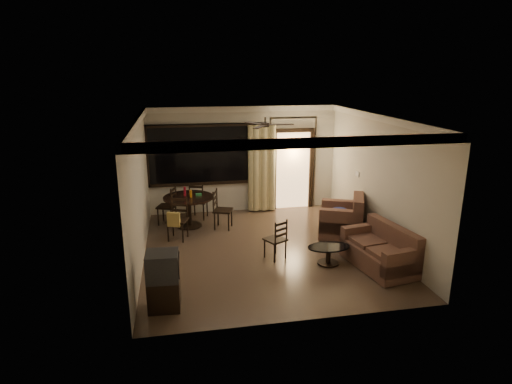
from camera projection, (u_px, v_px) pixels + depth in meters
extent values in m
plane|color=#7F6651|center=(264.00, 249.00, 9.13)|extent=(5.50, 5.50, 0.00)
plane|color=beige|center=(244.00, 160.00, 11.35)|extent=(5.00, 0.00, 5.00)
plane|color=beige|center=(304.00, 235.00, 6.15)|extent=(5.00, 0.00, 5.00)
plane|color=beige|center=(139.00, 192.00, 8.30)|extent=(0.00, 5.50, 5.50)
plane|color=beige|center=(378.00, 181.00, 9.19)|extent=(0.00, 5.50, 5.50)
plane|color=white|center=(265.00, 117.00, 8.36)|extent=(5.50, 5.50, 0.00)
cube|color=black|center=(202.00, 155.00, 11.07)|extent=(2.70, 0.04, 1.45)
cylinder|color=black|center=(205.00, 124.00, 10.79)|extent=(3.20, 0.03, 0.03)
cube|color=#FFC684|center=(293.00, 171.00, 11.64)|extent=(0.91, 0.03, 2.08)
cube|color=white|center=(357.00, 174.00, 10.21)|extent=(0.02, 0.18, 0.12)
cylinder|color=black|center=(265.00, 120.00, 8.38)|extent=(0.03, 0.03, 0.12)
cylinder|color=black|center=(265.00, 125.00, 8.40)|extent=(0.16, 0.16, 0.08)
cylinder|color=black|center=(188.00, 197.00, 10.29)|extent=(1.21, 1.21, 0.04)
cylinder|color=black|center=(189.00, 212.00, 10.39)|extent=(0.12, 0.12, 0.71)
cylinder|color=black|center=(190.00, 225.00, 10.49)|extent=(0.60, 0.60, 0.03)
cylinder|color=maroon|center=(185.00, 191.00, 10.32)|extent=(0.06, 0.06, 0.22)
cylinder|color=#BC7014|center=(191.00, 194.00, 10.20)|extent=(0.06, 0.06, 0.18)
cube|color=#257C3F|center=(199.00, 195.00, 10.36)|extent=(0.14, 0.10, 0.05)
cube|color=black|center=(167.00, 206.00, 10.54)|extent=(0.54, 0.54, 0.04)
cube|color=black|center=(223.00, 210.00, 10.24)|extent=(0.54, 0.54, 0.04)
cube|color=black|center=(177.00, 220.00, 9.56)|extent=(0.54, 0.54, 0.04)
cube|color=tan|center=(174.00, 220.00, 9.32)|extent=(0.29, 0.17, 0.32)
cube|color=black|center=(199.00, 201.00, 10.96)|extent=(0.54, 0.54, 0.04)
cube|color=black|center=(164.00, 294.00, 6.81)|extent=(0.52, 0.48, 0.51)
cube|color=black|center=(162.00, 266.00, 6.68)|extent=(0.52, 0.48, 0.45)
cube|color=black|center=(179.00, 265.00, 6.71)|extent=(0.04, 0.36, 0.31)
cube|color=#42241E|center=(379.00, 258.00, 8.23)|extent=(1.05, 1.64, 0.38)
cube|color=#42241E|center=(393.00, 240.00, 8.25)|extent=(0.44, 1.53, 0.62)
cube|color=#42241E|center=(402.00, 263.00, 7.57)|extent=(0.83, 0.30, 0.48)
cube|color=#42241E|center=(359.00, 236.00, 8.79)|extent=(0.83, 0.30, 0.48)
cube|color=#42241E|center=(377.00, 247.00, 8.16)|extent=(0.78, 1.41, 0.11)
cube|color=#42241E|center=(341.00, 226.00, 9.82)|extent=(1.24, 1.24, 0.44)
cube|color=#42241E|center=(358.00, 212.00, 9.64)|extent=(0.58, 0.95, 0.72)
cube|color=#42241E|center=(341.00, 222.00, 9.41)|extent=(0.95, 0.56, 0.55)
cube|color=#42241E|center=(342.00, 212.00, 10.11)|extent=(0.95, 0.56, 0.55)
cube|color=#42241E|center=(339.00, 215.00, 9.76)|extent=(0.90, 0.93, 0.13)
ellipsoid|color=navy|center=(339.00, 210.00, 9.73)|extent=(0.40, 0.33, 0.12)
ellipsoid|color=black|center=(329.00, 247.00, 8.36)|extent=(0.84, 0.51, 0.03)
cylinder|color=black|center=(328.00, 255.00, 8.41)|extent=(0.09, 0.09, 0.34)
cylinder|color=black|center=(328.00, 263.00, 8.45)|extent=(0.41, 0.41, 0.03)
cube|color=black|center=(275.00, 239.00, 8.61)|extent=(0.51, 0.51, 0.04)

